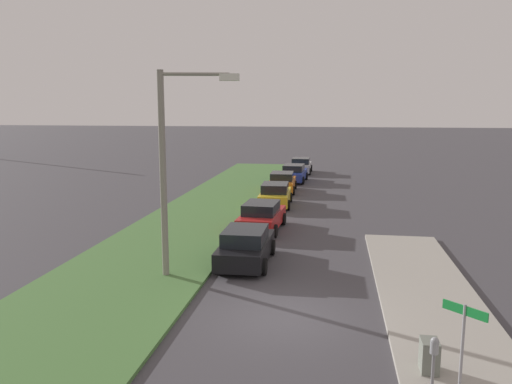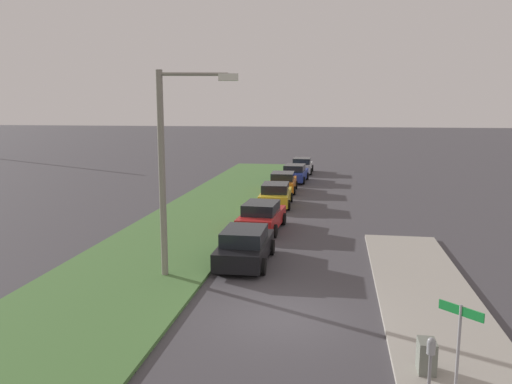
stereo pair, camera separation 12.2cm
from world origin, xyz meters
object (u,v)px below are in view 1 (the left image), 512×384
Objects in this scene: parked_car_yellow at (275,195)px; parked_car_blue at (294,173)px; parked_car_red at (262,216)px; streetlight at (173,159)px; utility_box at (429,358)px; parked_car_orange at (282,182)px; street_sign at (462,349)px; parked_car_black at (246,246)px; parked_car_silver at (301,166)px; parking_meter at (434,354)px.

parked_car_yellow is 10.77m from parked_car_blue.
parked_car_red is at bearing -177.98° from parked_car_blue.
streetlight is at bearing 177.47° from parked_car_blue.
utility_box is at bearing -126.18° from streetlight.
parked_car_orange is 0.58× the size of streetlight.
parked_car_blue is 33.37m from street_sign.
parked_car_blue is (22.92, -0.11, 0.00)m from parked_car_black.
parked_car_orange is 0.99× the size of parked_car_blue.
streetlight is (-24.98, 2.38, 3.67)m from parked_car_blue.
parked_car_yellow and parked_car_silver have the same top height.
parked_car_black is at bearing 35.86° from utility_box.
parked_car_orange reaches higher than parking_meter.
parked_car_blue is 31.33m from utility_box.
parking_meter is at bearing -130.73° from streetlight.
streetlight is (-30.83, 2.59, 3.67)m from parked_car_silver.
parked_car_red is 6.52m from parked_car_yellow.
parking_meter is 10.93m from streetlight.
parking_meter is 1.13m from utility_box.
parked_car_silver is 1.66× the size of street_sign.
street_sign is at bearing -165.72° from parking_meter.
parked_car_red is at bearing 21.23° from street_sign.
streetlight reaches higher than utility_box.
street_sign is at bearing -167.11° from parked_car_blue.
parking_meter reaches higher than utility_box.
parked_car_black is at bearing -177.36° from parked_car_blue.
parked_car_black is 5.63m from parked_car_red.
parked_car_blue reaches higher than parking_meter.
parked_car_black reaches higher than parking_meter.
parked_car_silver reaches higher than utility_box.
street_sign reaches higher than parked_car_black.
parked_car_black is at bearing -47.79° from streetlight.
parked_car_yellow is at bearing 179.71° from parked_car_orange.
streetlight reaches higher than street_sign.
parking_meter is at bearing 174.03° from utility_box.
parked_car_blue is 3.10× the size of parking_meter.
parking_meter is (-14.49, -5.77, 0.33)m from parked_car_red.
street_sign is (-1.08, -0.27, 0.65)m from parking_meter.
utility_box is at bearing -166.78° from parked_car_blue.
parking_meter is at bearing 14.28° from street_sign.
streetlight is (-7.69, 2.11, 3.67)m from parked_car_red.
parked_car_blue is 32.25m from parking_meter.
parked_car_yellow is 1.68× the size of street_sign.
parked_car_blue is (17.29, -0.27, 0.00)m from parked_car_red.
streetlight is at bearing 53.82° from utility_box.
parked_car_yellow is at bearing 3.91° from parked_car_red.
parked_car_silver is 0.57× the size of streetlight.
street_sign reaches higher than parked_car_silver.
parked_car_black is at bearing 32.37° from parking_meter.
parked_car_yellow reaches higher than utility_box.
parked_car_black is 0.99× the size of parked_car_orange.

